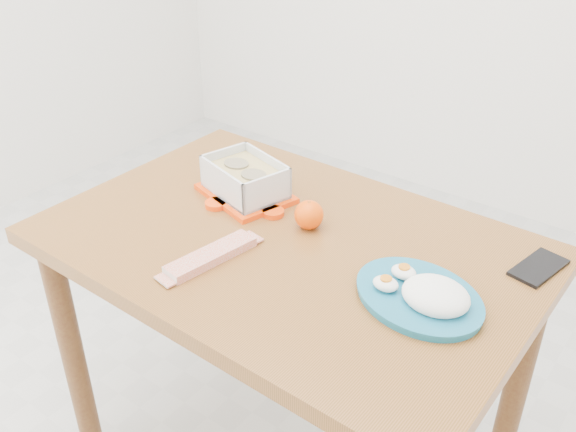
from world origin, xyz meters
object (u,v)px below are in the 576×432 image
Objects in this scene: orange_fruit at (309,215)px; rice_plate at (424,293)px; food_container at (245,179)px; dining_table at (288,279)px; smartphone at (539,267)px.

orange_fruit is 0.21× the size of rice_plate.
food_container reaches higher than rice_plate.
dining_table is 3.37× the size of rice_plate.
rice_plate is 0.28m from smartphone.
food_container is 0.21m from orange_fruit.
rice_plate reaches higher than orange_fruit.
food_container reaches higher than orange_fruit.
rice_plate is (0.55, -0.12, -0.02)m from food_container.
smartphone is at bearing 26.27° from food_container.
food_container is 0.56m from rice_plate.
dining_table is at bearing -97.36° from orange_fruit.
orange_fruit is 0.50m from smartphone.
dining_table is 8.04× the size of smartphone.
rice_plate is at bearing -3.44° from dining_table.
rice_plate is (0.34, -0.03, 0.14)m from dining_table.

